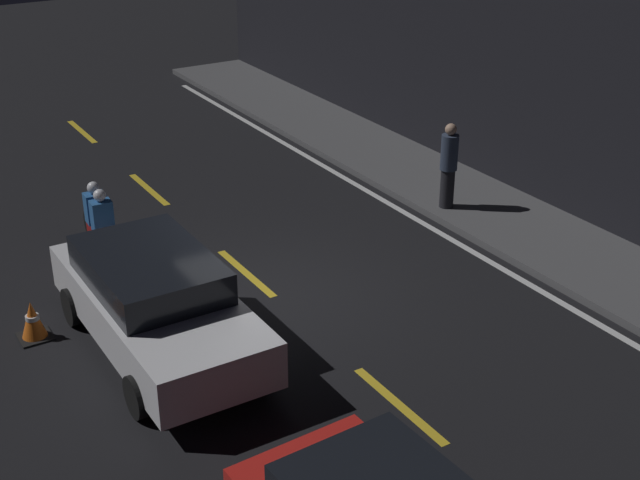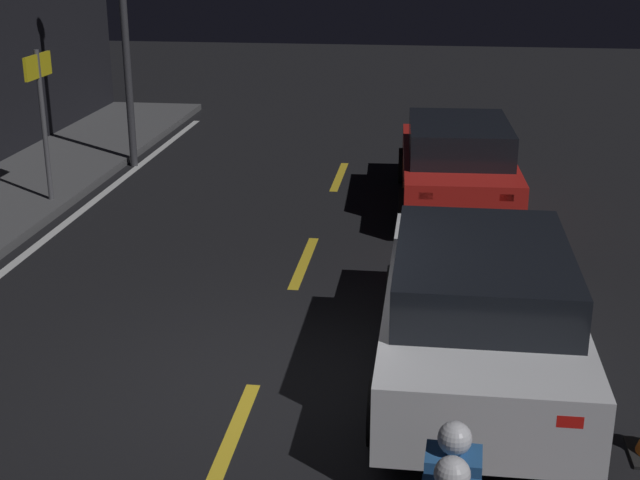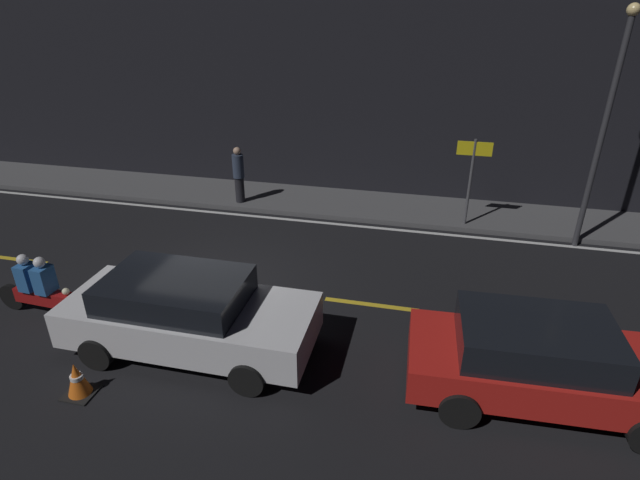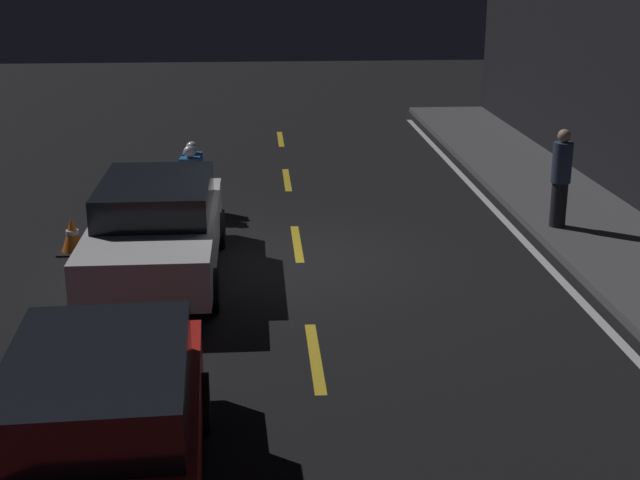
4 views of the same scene
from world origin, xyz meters
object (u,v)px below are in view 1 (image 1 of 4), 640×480
at_px(motorcycle, 101,224).
at_px(traffic_cone_near, 33,320).
at_px(pedestrian, 449,165).
at_px(sedan_white, 156,301).

distance_m(motorcycle, traffic_cone_near, 2.83).
xyz_separation_m(motorcycle, pedestrian, (1.70, 6.46, 0.39)).
height_order(sedan_white, pedestrian, pedestrian).
bearing_deg(traffic_cone_near, motorcycle, 139.43).
bearing_deg(traffic_cone_near, pedestrian, 92.99).
bearing_deg(pedestrian, motorcycle, -104.76).
xyz_separation_m(motorcycle, traffic_cone_near, (2.14, -1.83, -0.33)).
bearing_deg(motorcycle, pedestrian, 78.23).
bearing_deg(sedan_white, pedestrian, 103.92).
bearing_deg(motorcycle, traffic_cone_near, -37.58).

